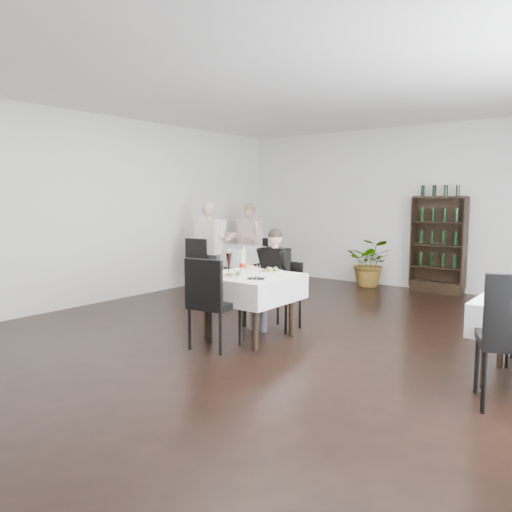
{
  "coord_description": "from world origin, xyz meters",
  "views": [
    {
      "loc": [
        3.31,
        -4.66,
        1.68
      ],
      "look_at": [
        -0.35,
        0.2,
        0.97
      ],
      "focal_mm": 35.0,
      "sensor_mm": 36.0,
      "label": 1
    }
  ],
  "objects_px": {
    "wine_shelf": "(438,245)",
    "diner_main": "(272,270)",
    "main_table": "(249,287)",
    "potted_tree": "(370,263)"
  },
  "relations": [
    {
      "from": "wine_shelf",
      "to": "main_table",
      "type": "xyz_separation_m",
      "value": [
        -0.9,
        -4.31,
        -0.23
      ]
    },
    {
      "from": "main_table",
      "to": "diner_main",
      "type": "distance_m",
      "value": 0.6
    },
    {
      "from": "wine_shelf",
      "to": "diner_main",
      "type": "bearing_deg",
      "value": -104.66
    },
    {
      "from": "diner_main",
      "to": "main_table",
      "type": "bearing_deg",
      "value": -82.31
    },
    {
      "from": "wine_shelf",
      "to": "main_table",
      "type": "bearing_deg",
      "value": -101.78
    },
    {
      "from": "wine_shelf",
      "to": "main_table",
      "type": "distance_m",
      "value": 4.41
    },
    {
      "from": "wine_shelf",
      "to": "diner_main",
      "type": "height_order",
      "value": "wine_shelf"
    },
    {
      "from": "main_table",
      "to": "diner_main",
      "type": "xyz_separation_m",
      "value": [
        -0.08,
        0.58,
        0.13
      ]
    },
    {
      "from": "potted_tree",
      "to": "wine_shelf",
      "type": "bearing_deg",
      "value": 6.85
    },
    {
      "from": "main_table",
      "to": "potted_tree",
      "type": "bearing_deg",
      "value": 94.29
    }
  ]
}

